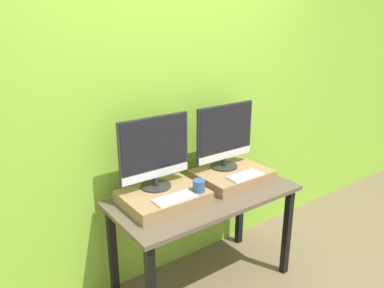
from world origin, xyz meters
The scene contains 9 objects.
wall_back centered at (0.00, 0.73, 1.30)m, with size 8.00×0.04×2.60m.
workbench centered at (0.00, 0.33, 0.67)m, with size 1.35×0.66×0.77m.
wooden_riser_left centered at (-0.31, 0.39, 0.81)m, with size 0.54×0.42×0.08m.
monitor_left centered at (-0.31, 0.48, 1.11)m, with size 0.52×0.21×0.50m.
keyboard_left centered at (-0.31, 0.25, 0.86)m, with size 0.28×0.12×0.01m.
mug centered at (-0.11, 0.25, 0.89)m, with size 0.08×0.08×0.08m.
wooden_riser_right centered at (0.31, 0.39, 0.81)m, with size 0.54×0.42×0.08m.
monitor_right centered at (0.31, 0.48, 1.11)m, with size 0.52×0.21×0.50m.
keyboard_right centered at (0.31, 0.25, 0.86)m, with size 0.28×0.12×0.01m.
Camera 1 is at (-1.50, -1.57, 1.95)m, focal length 35.00 mm.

